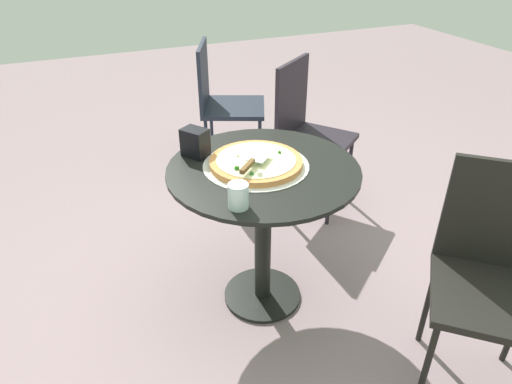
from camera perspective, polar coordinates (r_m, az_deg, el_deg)
ground_plane at (r=2.33m, az=0.78°, el=-12.64°), size 10.00×10.00×0.00m
patio_table at (r=2.00m, az=0.89°, el=-1.51°), size 0.80×0.80×0.71m
pizza_on_tray at (r=1.91m, az=-0.00°, el=3.65°), size 0.44×0.44×0.05m
pizza_server at (r=1.84m, az=-0.43°, el=3.78°), size 0.19×0.18×0.02m
drinking_cup at (r=1.63m, az=-2.19°, el=-0.48°), size 0.07×0.07×0.09m
napkin_dispenser at (r=2.00m, az=-7.51°, el=6.06°), size 0.12×0.13×0.12m
patio_chair_near at (r=3.28m, az=-4.23°, el=11.51°), size 0.56×0.56×0.88m
patio_chair_far at (r=2.80m, az=6.24°, el=8.07°), size 0.54×0.54×0.90m
patio_chair_corner at (r=1.87m, az=27.24°, el=-8.37°), size 0.56×0.56×0.90m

